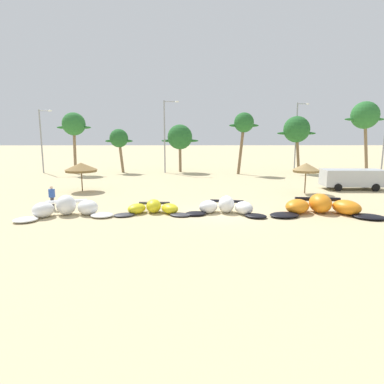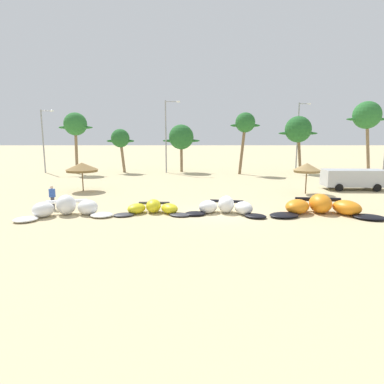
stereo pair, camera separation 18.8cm
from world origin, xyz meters
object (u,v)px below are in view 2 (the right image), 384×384
Objects in this scene: palm_right_of_gap at (367,116)px; parked_van at (352,178)px; person_near_kites at (52,198)px; beach_umbrella_middle at (307,168)px; palm_center_right at (298,130)px; lamppost_west_center at (167,133)px; palm_left_of_gap at (181,137)px; kite_left_of_center at (226,207)px; palm_leftmost at (75,125)px; lamppost_west at (44,138)px; kite_far_left at (66,208)px; kite_center at (322,207)px; palm_center_left at (245,124)px; palm_left at (120,139)px; beach_umbrella_near_van at (82,167)px; lamppost_east_center at (299,133)px; kite_left at (153,208)px.

parked_van is at bearing -121.31° from palm_right_of_gap.
person_near_kites is at bearing -148.97° from palm_right_of_gap.
beach_umbrella_middle is 0.36× the size of palm_center_right.
palm_left_of_gap is at bearing 27.54° from lamppost_west_center.
palm_leftmost reaches higher than kite_left_of_center.
palm_right_of_gap is at bearing -11.01° from palm_left_of_gap.
lamppost_west reaches higher than beach_umbrella_middle.
kite_far_left is 0.93× the size of palm_left_of_gap.
palm_center_left is at bearing 94.04° from kite_center.
palm_left is (0.18, 22.03, 3.59)m from person_near_kites.
beach_umbrella_near_van is at bearing -114.92° from lamppost_west_center.
kite_center is 0.93× the size of palm_leftmost.
kite_left_of_center is 2.01× the size of beach_umbrella_middle.
lamppost_west is at bearing 132.75° from kite_left_of_center.
lamppost_west reaches higher than person_near_kites.
lamppost_west_center is (6.34, 21.70, 4.39)m from person_near_kites.
palm_center_right is 2.47m from lamppost_east_center.
palm_right_of_gap is 40.34m from lamppost_west.
kite_left is 1.78× the size of beach_umbrella_near_van.
palm_left reaches higher than beach_umbrella_near_van.
person_near_kites is 0.21× the size of palm_center_left.
lamppost_west_center reaches higher than palm_left.
palm_left is 0.62× the size of lamppost_west_center.
palm_leftmost is at bearing 106.60° from kite_far_left.
parked_van is 32.36m from palm_leftmost.
lamppost_west reaches higher than palm_left_of_gap.
palm_center_left is (14.65, 21.76, 5.80)m from kite_far_left.
lamppost_west reaches higher than palm_center_right.
palm_center_right is (7.08, 1.24, -0.71)m from palm_center_left.
parked_van is at bearing -89.70° from lamppost_east_center.
kite_left_of_center is at bearing 2.77° from kite_far_left.
parked_van is 21.99m from palm_left_of_gap.
kite_far_left is 0.76× the size of palm_leftmost.
palm_leftmost is 1.00× the size of palm_center_left.
palm_right_of_gap reaches higher than parked_van.
lamppost_west is (-40.12, 3.42, -2.57)m from palm_right_of_gap.
kite_center is (6.11, -0.17, 0.05)m from kite_left_of_center.
palm_leftmost is at bearing -175.00° from lamppost_west_center.
beach_umbrella_near_van is at bearing -178.65° from parked_van.
kite_left is at bearing 178.80° from kite_left_of_center.
beach_umbrella_near_van is 14.72m from palm_leftmost.
palm_left is 0.91× the size of palm_left_of_gap.
person_near_kites is 0.18× the size of lamppost_east_center.
palm_center_left reaches higher than parked_van.
parked_van is at bearing -42.49° from palm_left_of_gap.
kite_far_left is at bearing -133.37° from palm_center_right.
palm_center_right is at bearing 9.92° from palm_center_left.
lamppost_east_center is (-0.08, 15.54, 4.03)m from parked_van.
palm_left_of_gap is at bearing 74.83° from kite_far_left.
palm_leftmost is 0.87× the size of palm_right_of_gap.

